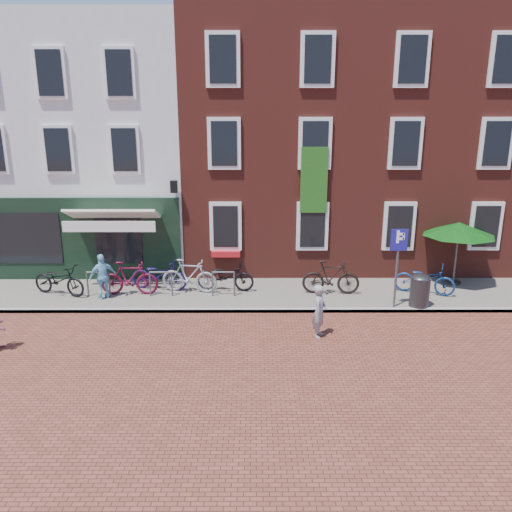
{
  "coord_description": "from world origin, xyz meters",
  "views": [
    {
      "loc": [
        1.5,
        -14.19,
        5.85
      ],
      "look_at": [
        1.55,
        1.14,
        1.45
      ],
      "focal_mm": 35.67,
      "sensor_mm": 36.0,
      "label": 1
    }
  ],
  "objects_px": {
    "bicycle_4": "(225,276)",
    "cafe_person": "(103,276)",
    "bicycle_1": "(129,278)",
    "bicycle_2": "(159,275)",
    "litter_bin": "(420,289)",
    "parking_sign": "(398,254)",
    "bicycle_3": "(189,276)",
    "bicycle_0": "(59,280)",
    "woman": "(319,311)",
    "bicycle_5": "(331,277)",
    "bicycle_6": "(425,279)",
    "parasol": "(459,227)"
  },
  "relations": [
    {
      "from": "bicycle_1",
      "to": "bicycle_3",
      "type": "relative_size",
      "value": 1.0
    },
    {
      "from": "parasol",
      "to": "bicycle_5",
      "type": "relative_size",
      "value": 1.31
    },
    {
      "from": "bicycle_1",
      "to": "bicycle_2",
      "type": "relative_size",
      "value": 0.97
    },
    {
      "from": "bicycle_4",
      "to": "litter_bin",
      "type": "bearing_deg",
      "value": -95.67
    },
    {
      "from": "bicycle_2",
      "to": "parasol",
      "type": "bearing_deg",
      "value": -76.58
    },
    {
      "from": "litter_bin",
      "to": "bicycle_6",
      "type": "relative_size",
      "value": 0.57
    },
    {
      "from": "bicycle_1",
      "to": "bicycle_5",
      "type": "bearing_deg",
      "value": -90.05
    },
    {
      "from": "woman",
      "to": "bicycle_6",
      "type": "xyz_separation_m",
      "value": [
        3.79,
        3.04,
        -0.12
      ]
    },
    {
      "from": "cafe_person",
      "to": "bicycle_6",
      "type": "bearing_deg",
      "value": 147.47
    },
    {
      "from": "woman",
      "to": "bicycle_5",
      "type": "height_order",
      "value": "woman"
    },
    {
      "from": "parasol",
      "to": "bicycle_2",
      "type": "height_order",
      "value": "parasol"
    },
    {
      "from": "cafe_person",
      "to": "woman",
      "type": "bearing_deg",
      "value": 123.17
    },
    {
      "from": "bicycle_5",
      "to": "bicycle_6",
      "type": "height_order",
      "value": "bicycle_5"
    },
    {
      "from": "bicycle_3",
      "to": "bicycle_6",
      "type": "xyz_separation_m",
      "value": [
        7.66,
        -0.18,
        -0.05
      ]
    },
    {
      "from": "parasol",
      "to": "bicycle_0",
      "type": "bearing_deg",
      "value": -175.36
    },
    {
      "from": "bicycle_0",
      "to": "bicycle_1",
      "type": "height_order",
      "value": "bicycle_1"
    },
    {
      "from": "litter_bin",
      "to": "cafe_person",
      "type": "xyz_separation_m",
      "value": [
        -9.79,
        0.7,
        0.17
      ]
    },
    {
      "from": "bicycle_3",
      "to": "bicycle_5",
      "type": "relative_size",
      "value": 1.0
    },
    {
      "from": "bicycle_6",
      "to": "parasol",
      "type": "bearing_deg",
      "value": -31.63
    },
    {
      "from": "woman",
      "to": "bicycle_6",
      "type": "relative_size",
      "value": 0.76
    },
    {
      "from": "litter_bin",
      "to": "bicycle_0",
      "type": "distance_m",
      "value": 11.36
    },
    {
      "from": "parking_sign",
      "to": "bicycle_1",
      "type": "height_order",
      "value": "parking_sign"
    },
    {
      "from": "bicycle_1",
      "to": "bicycle_4",
      "type": "relative_size",
      "value": 0.97
    },
    {
      "from": "bicycle_3",
      "to": "bicycle_6",
      "type": "relative_size",
      "value": 0.97
    },
    {
      "from": "bicycle_1",
      "to": "bicycle_6",
      "type": "height_order",
      "value": "bicycle_1"
    },
    {
      "from": "bicycle_1",
      "to": "bicycle_0",
      "type": "bearing_deg",
      "value": 89.49
    },
    {
      "from": "bicycle_0",
      "to": "bicycle_6",
      "type": "bearing_deg",
      "value": -70.0
    },
    {
      "from": "bicycle_1",
      "to": "bicycle_3",
      "type": "bearing_deg",
      "value": -83.12
    },
    {
      "from": "parking_sign",
      "to": "bicycle_4",
      "type": "xyz_separation_m",
      "value": [
        -5.21,
        1.5,
        -1.16
      ]
    },
    {
      "from": "woman",
      "to": "bicycle_2",
      "type": "bearing_deg",
      "value": 74.44
    },
    {
      "from": "cafe_person",
      "to": "bicycle_3",
      "type": "height_order",
      "value": "cafe_person"
    },
    {
      "from": "litter_bin",
      "to": "parking_sign",
      "type": "xyz_separation_m",
      "value": [
        -0.77,
        -0.06,
        1.1
      ]
    },
    {
      "from": "bicycle_0",
      "to": "bicycle_2",
      "type": "bearing_deg",
      "value": -60.73
    },
    {
      "from": "parking_sign",
      "to": "bicycle_2",
      "type": "bearing_deg",
      "value": 167.65
    },
    {
      "from": "parasol",
      "to": "bicycle_6",
      "type": "relative_size",
      "value": 1.27
    },
    {
      "from": "bicycle_4",
      "to": "bicycle_5",
      "type": "xyz_separation_m",
      "value": [
        3.44,
        -0.33,
        0.05
      ]
    },
    {
      "from": "bicycle_0",
      "to": "bicycle_3",
      "type": "xyz_separation_m",
      "value": [
        4.17,
        0.26,
        0.05
      ]
    },
    {
      "from": "bicycle_4",
      "to": "cafe_person",
      "type": "bearing_deg",
      "value": 108.77
    },
    {
      "from": "bicycle_3",
      "to": "bicycle_2",
      "type": "bearing_deg",
      "value": 84.45
    },
    {
      "from": "woman",
      "to": "bicycle_0",
      "type": "bearing_deg",
      "value": 89.68
    },
    {
      "from": "bicycle_3",
      "to": "bicycle_6",
      "type": "bearing_deg",
      "value": -81.93
    },
    {
      "from": "bicycle_1",
      "to": "bicycle_4",
      "type": "bearing_deg",
      "value": -83.21
    },
    {
      "from": "woman",
      "to": "bicycle_4",
      "type": "height_order",
      "value": "woman"
    },
    {
      "from": "bicycle_3",
      "to": "parasol",
      "type": "bearing_deg",
      "value": -75.44
    },
    {
      "from": "litter_bin",
      "to": "bicycle_5",
      "type": "height_order",
      "value": "bicycle_5"
    },
    {
      "from": "litter_bin",
      "to": "bicycle_5",
      "type": "xyz_separation_m",
      "value": [
        -2.54,
        1.1,
        -0.0
      ]
    },
    {
      "from": "parking_sign",
      "to": "woman",
      "type": "relative_size",
      "value": 1.68
    },
    {
      "from": "parking_sign",
      "to": "woman",
      "type": "xyz_separation_m",
      "value": [
        -2.52,
        -1.87,
        -1.04
      ]
    },
    {
      "from": "bicycle_0",
      "to": "parking_sign",
      "type": "bearing_deg",
      "value": -76.29
    },
    {
      "from": "cafe_person",
      "to": "bicycle_6",
      "type": "distance_m",
      "value": 10.31
    }
  ]
}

